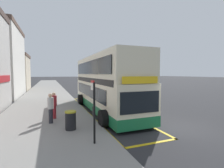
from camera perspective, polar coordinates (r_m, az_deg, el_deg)
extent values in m
plane|color=#28282B|center=(39.59, -11.25, -0.83)|extent=(260.00, 260.00, 0.00)
cube|color=gray|center=(39.02, -21.43, -0.97)|extent=(6.00, 76.00, 0.14)
cube|color=beige|center=(13.51, -2.64, -3.53)|extent=(2.50, 11.30, 2.30)
cube|color=beige|center=(13.41, -2.66, 5.41)|extent=(2.48, 11.08, 1.90)
cube|color=#196B3D|center=(13.65, -2.63, -7.07)|extent=(2.52, 11.32, 0.60)
cube|color=black|center=(13.42, -2.65, 1.44)|extent=(2.53, 10.40, 0.36)
cube|color=black|center=(13.52, -8.30, -2.28)|extent=(0.04, 9.04, 0.90)
cube|color=black|center=(13.07, -7.99, 5.64)|extent=(0.04, 9.95, 1.00)
cube|color=black|center=(8.35, 9.81, -6.32)|extent=(2.20, 0.04, 1.10)
cube|color=yellow|center=(8.23, 9.89, 1.39)|extent=(2.00, 0.04, 0.36)
cylinder|color=black|center=(9.47, -2.57, -11.89)|extent=(0.56, 1.00, 1.00)
cylinder|color=black|center=(10.60, 11.57, -10.27)|extent=(0.56, 1.00, 1.00)
cylinder|color=black|center=(16.29, -10.61, -5.38)|extent=(0.56, 1.00, 1.00)
cylinder|color=black|center=(16.97, -1.63, -4.95)|extent=(0.56, 1.00, 1.00)
cube|color=gold|center=(13.52, -8.84, -9.36)|extent=(0.16, 14.19, 0.01)
cube|color=gold|center=(14.30, 1.82, -8.59)|extent=(0.16, 14.19, 0.01)
cube|color=gold|center=(7.77, 13.55, -19.42)|extent=(2.84, 0.16, 0.01)
cube|color=gold|center=(20.54, -9.32, -4.89)|extent=(2.84, 0.16, 0.01)
cylinder|color=black|center=(6.88, -6.16, -10.06)|extent=(0.09, 0.09, 2.54)
cube|color=silver|center=(6.95, -6.76, -0.83)|extent=(0.05, 0.42, 0.30)
cube|color=red|center=(6.94, -6.77, 0.81)|extent=(0.05, 0.42, 0.10)
cube|color=black|center=(6.97, -6.37, -9.62)|extent=(0.06, 0.28, 0.40)
cube|color=slate|center=(40.21, -7.57, 0.22)|extent=(1.76, 4.20, 0.72)
cube|color=black|center=(40.08, -7.55, 1.16)|extent=(1.52, 1.90, 0.60)
cylinder|color=black|center=(41.30, -9.25, -0.20)|extent=(0.22, 0.60, 0.60)
cylinder|color=black|center=(41.72, -6.74, -0.14)|extent=(0.22, 0.60, 0.60)
cylinder|color=black|center=(38.76, -8.46, -0.45)|extent=(0.22, 0.60, 0.60)
cylinder|color=black|center=(39.21, -5.80, -0.38)|extent=(0.22, 0.60, 0.60)
cylinder|color=maroon|center=(11.37, -19.42, -9.18)|extent=(0.24, 0.24, 0.82)
cylinder|color=maroon|center=(11.24, -19.50, -5.50)|extent=(0.34, 0.34, 0.65)
sphere|color=tan|center=(11.18, -19.55, -3.29)|extent=(0.22, 0.22, 0.22)
cylinder|color=#26262D|center=(10.39, -20.48, -10.35)|extent=(0.24, 0.24, 0.85)
cylinder|color=#B7B2AD|center=(10.24, -20.57, -6.21)|extent=(0.34, 0.34, 0.67)
sphere|color=tan|center=(10.17, -20.63, -3.71)|extent=(0.23, 0.23, 0.23)
cylinder|color=black|center=(8.94, -14.19, -12.36)|extent=(0.55, 0.55, 0.90)
cylinder|color=#A5991E|center=(8.82, -14.24, -9.32)|extent=(0.58, 0.58, 0.08)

